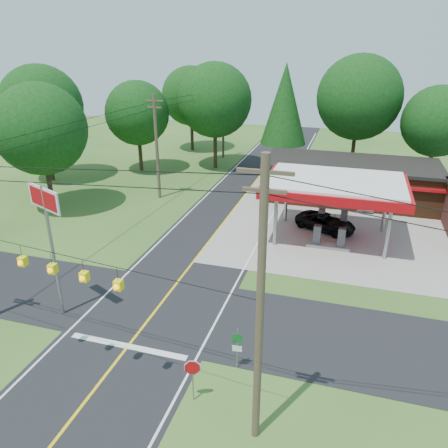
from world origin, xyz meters
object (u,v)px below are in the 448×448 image
(suv_car, at_px, (326,222))
(sedan_car, at_px, (369,201))
(gas_canopy, at_px, (335,187))
(big_stop_sign, at_px, (47,220))
(octagonal_stop_sign, at_px, (193,371))

(suv_car, xyz_separation_m, sedan_car, (3.50, 6.50, -0.04))
(gas_canopy, bearing_deg, sedan_car, 69.44)
(gas_canopy, relative_size, big_stop_sign, 1.37)
(gas_canopy, xyz_separation_m, sedan_car, (3.00, 8.00, -3.62))
(suv_car, relative_size, octagonal_stop_sign, 2.25)
(gas_canopy, xyz_separation_m, big_stop_sign, (-14.00, -15.01, 1.60))
(sedan_car, bearing_deg, big_stop_sign, -115.11)
(suv_car, bearing_deg, big_stop_sign, 164.10)
(big_stop_sign, relative_size, octagonal_stop_sign, 3.57)
(octagonal_stop_sign, bearing_deg, suv_car, 78.97)
(gas_canopy, distance_m, big_stop_sign, 20.59)
(sedan_car, height_order, octagonal_stop_sign, octagonal_stop_sign)
(big_stop_sign, distance_m, octagonal_stop_sign, 11.16)
(sedan_car, bearing_deg, octagonal_stop_sign, -94.17)
(sedan_car, relative_size, octagonal_stop_sign, 1.74)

